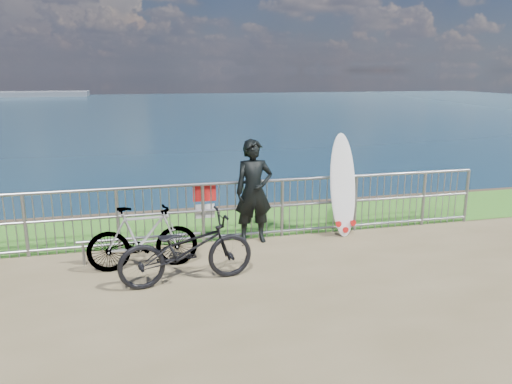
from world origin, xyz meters
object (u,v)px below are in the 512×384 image
object	(u,v)px
surfer	(254,191)
bicycle_far	(143,238)
bicycle_near	(186,249)
surfboard	(343,189)

from	to	relation	value
surfer	bicycle_far	size ratio (longest dim) A/B	1.10
surfer	bicycle_near	bearing A→B (deg)	-132.19
bicycle_near	bicycle_far	world-z (taller)	bicycle_near
surfer	surfboard	size ratio (longest dim) A/B	0.97
surfer	bicycle_near	xyz separation A→B (m)	(-1.40, -1.56, -0.42)
bicycle_near	bicycle_far	xyz separation A→B (m)	(-0.61, 0.70, -0.01)
surfboard	bicycle_far	world-z (taller)	surfboard
surfer	bicycle_far	xyz separation A→B (m)	(-2.02, -0.86, -0.43)
bicycle_near	surfboard	bearing A→B (deg)	-70.33
bicycle_far	surfboard	bearing A→B (deg)	-78.87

